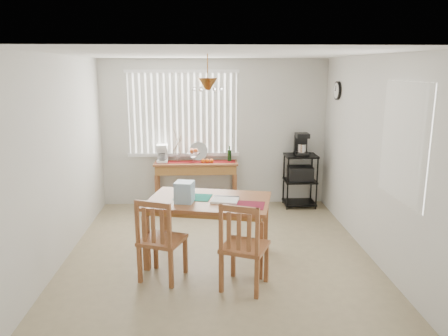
{
  "coord_description": "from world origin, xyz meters",
  "views": [
    {
      "loc": [
        -0.17,
        -5.48,
        2.44
      ],
      "look_at": [
        0.1,
        0.55,
        1.05
      ],
      "focal_mm": 35.0,
      "sensor_mm": 36.0,
      "label": 1
    }
  ],
  "objects_px": {
    "cart_items": "(301,145)",
    "chair_right": "(243,247)",
    "wire_cart": "(300,175)",
    "chair_left": "(161,240)",
    "sideboard": "(197,173)",
    "dining_table": "(209,206)"
  },
  "relations": [
    {
      "from": "cart_items",
      "to": "chair_right",
      "type": "distance_m",
      "value": 3.3
    },
    {
      "from": "wire_cart",
      "to": "chair_left",
      "type": "relative_size",
      "value": 0.94
    },
    {
      "from": "sideboard",
      "to": "wire_cart",
      "type": "height_order",
      "value": "wire_cart"
    },
    {
      "from": "wire_cart",
      "to": "chair_right",
      "type": "distance_m",
      "value": 3.23
    },
    {
      "from": "chair_right",
      "to": "chair_left",
      "type": "bearing_deg",
      "value": 164.15
    },
    {
      "from": "sideboard",
      "to": "cart_items",
      "type": "xyz_separation_m",
      "value": [
        1.84,
        -0.03,
        0.51
      ]
    },
    {
      "from": "sideboard",
      "to": "chair_right",
      "type": "bearing_deg",
      "value": -79.35
    },
    {
      "from": "cart_items",
      "to": "chair_right",
      "type": "relative_size",
      "value": 0.38
    },
    {
      "from": "sideboard",
      "to": "cart_items",
      "type": "height_order",
      "value": "cart_items"
    },
    {
      "from": "cart_items",
      "to": "chair_right",
      "type": "height_order",
      "value": "cart_items"
    },
    {
      "from": "wire_cart",
      "to": "chair_left",
      "type": "bearing_deg",
      "value": -129.33
    },
    {
      "from": "dining_table",
      "to": "chair_right",
      "type": "xyz_separation_m",
      "value": [
        0.37,
        -0.8,
        -0.22
      ]
    },
    {
      "from": "wire_cart",
      "to": "sideboard",
      "type": "bearing_deg",
      "value": 178.86
    },
    {
      "from": "chair_right",
      "to": "dining_table",
      "type": "bearing_deg",
      "value": 115.07
    },
    {
      "from": "sideboard",
      "to": "wire_cart",
      "type": "relative_size",
      "value": 1.55
    },
    {
      "from": "cart_items",
      "to": "dining_table",
      "type": "bearing_deg",
      "value": -127.11
    },
    {
      "from": "chair_left",
      "to": "cart_items",
      "type": "bearing_deg",
      "value": 50.78
    },
    {
      "from": "wire_cart",
      "to": "chair_right",
      "type": "xyz_separation_m",
      "value": [
        -1.28,
        -2.97,
        -0.06
      ]
    },
    {
      "from": "wire_cart",
      "to": "cart_items",
      "type": "bearing_deg",
      "value": 90.0
    },
    {
      "from": "cart_items",
      "to": "dining_table",
      "type": "distance_m",
      "value": 2.76
    },
    {
      "from": "wire_cart",
      "to": "dining_table",
      "type": "distance_m",
      "value": 2.73
    },
    {
      "from": "dining_table",
      "to": "chair_right",
      "type": "bearing_deg",
      "value": -64.93
    }
  ]
}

